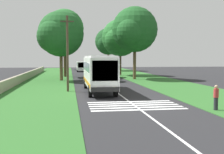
% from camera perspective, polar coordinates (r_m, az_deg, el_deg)
% --- Properties ---
extents(ground, '(160.00, 160.00, 0.00)m').
position_cam_1_polar(ground, '(22.21, 4.03, -5.33)').
color(ground, '#262628').
extents(grass_verge_left, '(120.00, 8.00, 0.04)m').
position_cam_1_polar(grass_verge_left, '(36.72, -13.85, -1.71)').
color(grass_verge_left, '#2D6628').
rests_on(grass_verge_left, ground).
extents(grass_verge_right, '(120.00, 8.00, 0.04)m').
position_cam_1_polar(grass_verge_right, '(38.80, 11.04, -1.36)').
color(grass_verge_right, '#2D6628').
rests_on(grass_verge_right, ground).
extents(centre_line, '(110.00, 0.16, 0.01)m').
position_cam_1_polar(centre_line, '(36.87, -1.06, -1.59)').
color(centre_line, silver).
rests_on(centre_line, ground).
extents(coach_bus, '(11.16, 2.62, 3.73)m').
position_cam_1_polar(coach_bus, '(29.45, -2.72, 1.17)').
color(coach_bus, white).
rests_on(coach_bus, ground).
extents(zebra_crossing, '(4.05, 6.80, 0.01)m').
position_cam_1_polar(zebra_crossing, '(21.39, 4.52, -5.68)').
color(zebra_crossing, silver).
rests_on(zebra_crossing, ground).
extents(trailing_car_0, '(4.30, 1.78, 1.43)m').
position_cam_1_polar(trailing_car_0, '(47.46, -0.32, 0.46)').
color(trailing_car_0, silver).
rests_on(trailing_car_0, ground).
extents(trailing_car_1, '(4.30, 1.78, 1.43)m').
position_cam_1_polar(trailing_car_1, '(54.61, -1.59, 0.92)').
color(trailing_car_1, '#B7A893').
rests_on(trailing_car_1, ground).
extents(trailing_car_2, '(4.30, 1.78, 1.43)m').
position_cam_1_polar(trailing_car_2, '(61.29, -2.34, 1.25)').
color(trailing_car_2, '#145933').
rests_on(trailing_car_2, ground).
extents(trailing_minibus_0, '(6.00, 2.14, 2.53)m').
position_cam_1_polar(trailing_minibus_0, '(71.24, -6.19, 2.32)').
color(trailing_minibus_0, silver).
rests_on(trailing_minibus_0, ground).
extents(roadside_tree_left_0, '(8.16, 6.94, 10.56)m').
position_cam_1_polar(roadside_tree_left_0, '(44.14, -10.50, 8.28)').
color(roadside_tree_left_0, brown).
rests_on(roadside_tree_left_0, grass_verge_left).
extents(roadside_tree_left_1, '(5.44, 4.62, 8.80)m').
position_cam_1_polar(roadside_tree_left_1, '(83.67, -9.19, 5.87)').
color(roadside_tree_left_1, brown).
rests_on(roadside_tree_left_1, grass_verge_left).
extents(roadside_tree_left_2, '(8.44, 6.90, 12.22)m').
position_cam_1_polar(roadside_tree_left_2, '(52.82, -9.70, 9.38)').
color(roadside_tree_left_2, '#4C3826').
rests_on(roadside_tree_left_2, grass_verge_left).
extents(roadside_tree_right_0, '(8.04, 7.00, 11.18)m').
position_cam_1_polar(roadside_tree_right_0, '(75.59, -0.86, 7.00)').
color(roadside_tree_right_0, brown).
rests_on(roadside_tree_right_0, grass_verge_right).
extents(roadside_tree_right_1, '(8.90, 7.31, 11.65)m').
position_cam_1_polar(roadside_tree_right_1, '(46.67, 4.32, 9.18)').
color(roadside_tree_right_1, brown).
rests_on(roadside_tree_right_1, grass_verge_right).
extents(roadside_tree_right_2, '(8.84, 7.27, 10.98)m').
position_cam_1_polar(roadside_tree_right_2, '(56.04, 1.50, 7.65)').
color(roadside_tree_right_2, '#4C3826').
rests_on(roadside_tree_right_2, grass_verge_right).
extents(utility_pole, '(0.24, 1.40, 7.81)m').
position_cam_1_polar(utility_pole, '(29.79, -8.91, 4.90)').
color(utility_pole, '#473828').
rests_on(utility_pole, grass_verge_left).
extents(roadside_wall, '(70.00, 0.40, 1.11)m').
position_cam_1_polar(roadside_wall, '(42.05, -17.86, -0.28)').
color(roadside_wall, '#9E937F').
rests_on(roadside_wall, grass_verge_left).
extents(pedestrian, '(0.34, 0.34, 1.69)m').
position_cam_1_polar(pedestrian, '(20.37, 20.11, -3.83)').
color(pedestrian, '#26262D').
rests_on(pedestrian, grass_verge_right).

